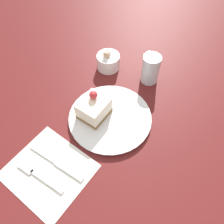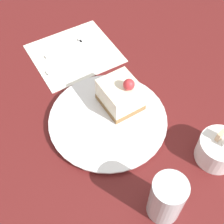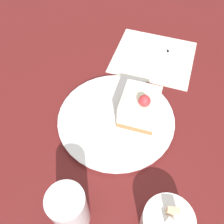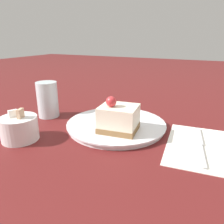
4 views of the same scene
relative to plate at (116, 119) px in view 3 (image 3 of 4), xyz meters
The scene contains 8 objects.
ground_plane 0.04m from the plate, 165.85° to the right, with size 4.00×4.00×0.00m, color #5B1919.
plate is the anchor object (origin of this frame).
cake_slice 0.06m from the plate, 120.94° to the left, with size 0.10×0.09×0.09m.
napkin 0.25m from the plate, behind, with size 0.22×0.24×0.00m.
fork 0.28m from the plate, behind, with size 0.04×0.16×0.00m.
knife 0.21m from the plate, behind, with size 0.04×0.19×0.00m.
sugar_bowl 0.24m from the plate, 43.58° to the left, with size 0.09×0.09×0.08m.
drinking_glass 0.23m from the plate, ahead, with size 0.06×0.06×0.11m.
Camera 3 is at (0.34, 0.13, 0.49)m, focal length 40.00 mm.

